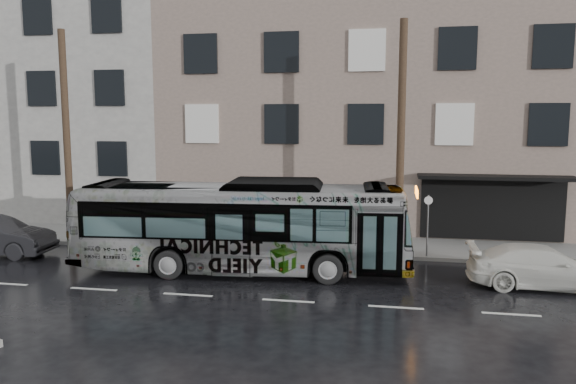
# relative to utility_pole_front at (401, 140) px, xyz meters

# --- Properties ---
(ground) EXTENTS (120.00, 120.00, 0.00)m
(ground) POSITION_rel_utility_pole_front_xyz_m (-6.50, -3.30, -4.65)
(ground) COLOR black
(ground) RESTS_ON ground
(sidewalk) EXTENTS (90.00, 3.60, 0.15)m
(sidewalk) POSITION_rel_utility_pole_front_xyz_m (-6.50, 1.60, -4.58)
(sidewalk) COLOR gray
(sidewalk) RESTS_ON ground
(building_taupe) EXTENTS (20.00, 12.00, 11.00)m
(building_taupe) POSITION_rel_utility_pole_front_xyz_m (-1.50, 9.40, 0.85)
(building_taupe) COLOR gray
(building_taupe) RESTS_ON ground
(building_grey) EXTENTS (26.00, 15.00, 16.00)m
(building_grey) POSITION_rel_utility_pole_front_xyz_m (-24.50, 10.90, 3.35)
(building_grey) COLOR #B6B4AC
(building_grey) RESTS_ON ground
(utility_pole_front) EXTENTS (0.30, 0.30, 9.00)m
(utility_pole_front) POSITION_rel_utility_pole_front_xyz_m (0.00, 0.00, 0.00)
(utility_pole_front) COLOR #443322
(utility_pole_front) RESTS_ON sidewalk
(utility_pole_rear) EXTENTS (0.30, 0.30, 9.00)m
(utility_pole_rear) POSITION_rel_utility_pole_front_xyz_m (-14.00, 0.00, 0.00)
(utility_pole_rear) COLOR #443322
(utility_pole_rear) RESTS_ON sidewalk
(sign_post) EXTENTS (0.06, 0.06, 2.40)m
(sign_post) POSITION_rel_utility_pole_front_xyz_m (1.10, 0.00, -3.30)
(sign_post) COLOR slate
(sign_post) RESTS_ON sidewalk
(bus) EXTENTS (12.09, 3.70, 3.32)m
(bus) POSITION_rel_utility_pole_front_xyz_m (-5.55, -2.86, -2.99)
(bus) COLOR #B2B2B2
(bus) RESTS_ON ground
(white_sedan) EXTENTS (4.73, 1.95, 1.37)m
(white_sedan) POSITION_rel_utility_pole_front_xyz_m (4.58, -2.92, -3.97)
(white_sedan) COLOR silver
(white_sedan) RESTS_ON ground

